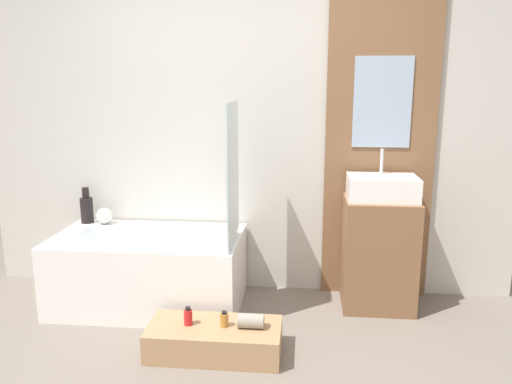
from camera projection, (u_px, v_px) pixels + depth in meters
name	position (u px, v px, depth m)	size (l,w,h in m)	color
wall_tiled_back	(245.00, 129.00, 3.88)	(4.20, 0.06, 2.60)	beige
wall_wood_accent	(381.00, 129.00, 3.73)	(0.82, 0.04, 2.60)	brown
bathtub	(149.00, 270.00, 3.75)	(1.38, 0.78, 0.55)	white
glass_shower_screen	(233.00, 175.00, 3.40)	(0.01, 0.50, 0.98)	silver
wooden_step_bench	(215.00, 339.00, 3.10)	(0.82, 0.38, 0.18)	#A87F56
vanity_cabinet	(379.00, 253.00, 3.70)	(0.52, 0.44, 0.83)	brown
sink	(382.00, 188.00, 3.59)	(0.49, 0.33, 0.35)	white
vase_tall_dark	(87.00, 208.00, 4.00)	(0.10, 0.10, 0.29)	black
vase_round_light	(105.00, 216.00, 3.98)	(0.13, 0.13, 0.13)	silver
bottle_soap_primary	(188.00, 317.00, 3.08)	(0.05, 0.05, 0.12)	red
bottle_soap_secondary	(224.00, 320.00, 3.06)	(0.05, 0.05, 0.10)	#B2752D
towel_roll	(251.00, 321.00, 3.05)	(0.09, 0.09, 0.16)	gray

